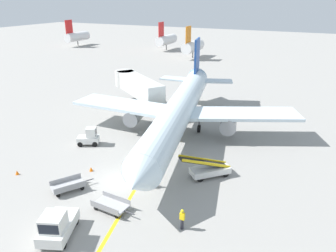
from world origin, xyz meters
TOP-DOWN VIEW (x-y plane):
  - ground_plane at (0.00, 0.00)m, footprint 300.00×300.00m
  - taxi_line_yellow at (0.67, 5.00)m, footprint 18.56×77.95m
  - airliner at (0.55, 12.33)m, footprint 27.95×35.00m
  - jet_bridge at (-10.09, 19.48)m, footprint 11.88×9.46m
  - pushback_tug at (0.27, -8.16)m, footprint 3.11×4.05m
  - baggage_tug_near_wing at (-7.67, 5.20)m, footprint 2.73×2.29m
  - belt_loader_forward_hold at (7.10, 4.56)m, footprint 4.40×4.43m
  - baggage_cart_loaded at (1.80, -3.92)m, footprint 3.80×1.73m
  - baggage_cart_empty_trailing at (-3.27, -3.20)m, footprint 2.81×3.61m
  - ground_crew_marshaller at (7.84, -3.45)m, footprint 0.36×0.24m
  - safety_cone_nose_left at (-9.62, -3.32)m, footprint 0.36×0.36m
  - safety_cone_nose_right at (-3.64, 0.37)m, footprint 0.36×0.36m
  - distant_aircraft_far_left at (-63.34, 67.67)m, footprint 3.00×10.10m
  - distant_aircraft_mid_left at (-31.47, 72.89)m, footprint 3.00×10.10m
  - distant_aircraft_mid_right at (-18.42, 63.24)m, footprint 3.00×10.10m

SIDE VIEW (x-z plane):
  - ground_plane at x=0.00m, z-range 0.00..0.00m
  - taxi_line_yellow at x=0.67m, z-range 0.00..0.01m
  - safety_cone_nose_left at x=-9.62m, z-range 0.00..0.44m
  - safety_cone_nose_right at x=-3.64m, z-range 0.00..0.44m
  - baggage_cart_loaded at x=1.80m, z-range 0.00..0.94m
  - baggage_cart_empty_trailing at x=-3.27m, z-range 0.00..0.94m
  - belt_loader_forward_hold at x=7.10m, z-range -0.52..2.07m
  - ground_crew_marshaller at x=7.84m, z-range 0.06..1.76m
  - baggage_tug_near_wing at x=-7.67m, z-range -0.12..1.98m
  - pushback_tug at x=0.27m, z-range -0.11..2.09m
  - distant_aircraft_far_left at x=-63.34m, z-range -1.18..7.62m
  - distant_aircraft_mid_left at x=-31.47m, z-range -1.18..7.62m
  - distant_aircraft_mid_right at x=-18.42m, z-range -1.18..7.62m
  - airliner at x=0.55m, z-range -1.63..8.47m
  - jet_bridge at x=-10.09m, z-range 1.12..5.97m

